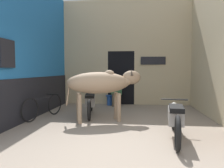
# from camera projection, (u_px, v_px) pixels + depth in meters

# --- Properties ---
(ground_plane) EXTENTS (30.00, 30.00, 0.00)m
(ground_plane) POSITION_uv_depth(u_px,v_px,m) (110.00, 153.00, 3.63)
(ground_plane) COLOR gray
(wall_left_shopfront) EXTENTS (0.25, 5.25, 4.18)m
(wall_left_shopfront) POSITION_uv_depth(u_px,v_px,m) (32.00, 48.00, 6.38)
(wall_left_shopfront) COLOR #236BAD
(wall_left_shopfront) RESTS_ON ground_plane
(wall_back_with_doorway) EXTENTS (5.07, 0.93, 4.18)m
(wall_back_with_doorway) POSITION_uv_depth(u_px,v_px,m) (125.00, 60.00, 8.95)
(wall_back_with_doorway) COLOR #C6B289
(wall_back_with_doorway) RESTS_ON ground_plane
(wall_right_with_door) EXTENTS (0.22, 5.25, 4.18)m
(wall_right_with_door) POSITION_uv_depth(u_px,v_px,m) (220.00, 44.00, 5.77)
(wall_right_with_door) COLOR #C6B289
(wall_right_with_door) RESTS_ON ground_plane
(cow) EXTENTS (2.07, 1.14, 1.42)m
(cow) POSITION_uv_depth(u_px,v_px,m) (102.00, 83.00, 5.87)
(cow) COLOR tan
(cow) RESTS_ON ground_plane
(motorcycle_near) EXTENTS (0.58, 2.01, 0.74)m
(motorcycle_near) POSITION_uv_depth(u_px,v_px,m) (175.00, 118.00, 4.37)
(motorcycle_near) COLOR black
(motorcycle_near) RESTS_ON ground_plane
(motorcycle_far) EXTENTS (0.59, 1.98, 0.72)m
(motorcycle_far) POSITION_uv_depth(u_px,v_px,m) (90.00, 102.00, 6.67)
(motorcycle_far) COLOR black
(motorcycle_far) RESTS_ON ground_plane
(bicycle) EXTENTS (0.58, 1.67, 0.66)m
(bicycle) POSITION_uv_depth(u_px,v_px,m) (44.00, 107.00, 6.29)
(bicycle) COLOR black
(bicycle) RESTS_ON ground_plane
(shopkeeper_seated) EXTENTS (0.41, 0.34, 1.16)m
(shopkeeper_seated) POSITION_uv_depth(u_px,v_px,m) (116.00, 90.00, 8.37)
(shopkeeper_seated) COLOR brown
(shopkeeper_seated) RESTS_ON ground_plane
(plastic_stool) EXTENTS (0.31, 0.31, 0.39)m
(plastic_stool) POSITION_uv_depth(u_px,v_px,m) (110.00, 100.00, 8.60)
(plastic_stool) COLOR #2856B2
(plastic_stool) RESTS_ON ground_plane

